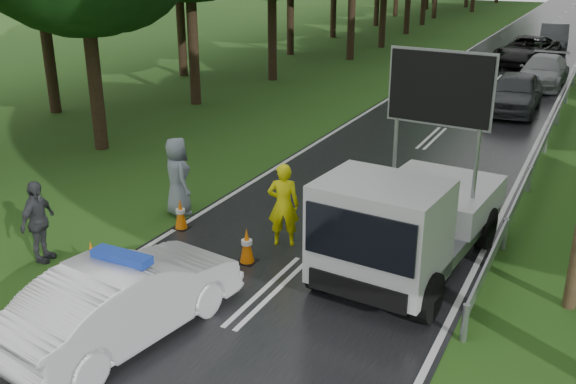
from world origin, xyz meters
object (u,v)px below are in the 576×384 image
Objects in this scene: queue_car_second at (543,71)px; queue_car_fourth at (554,37)px; barrier at (380,191)px; work_truck at (406,220)px; queue_car_third at (527,51)px; civilian at (369,224)px; queue_car_first at (515,92)px; officer at (283,205)px; police_sedan at (126,299)px.

queue_car_fourth is at bearing 95.19° from queue_car_second.
barrier is 0.53× the size of queue_car_fourth.
queue_car_fourth reaches higher than barrier.
work_truck reaches higher than queue_car_third.
work_truck is at bearing -24.78° from civilian.
queue_car_first is 6.01m from queue_car_second.
queue_car_second is at bearing -120.59° from officer.
civilian is at bearing -111.44° from police_sedan.
queue_car_third is at bearing 106.00° from queue_car_second.
queue_car_second is at bearing 64.81° from barrier.
work_truck reaches higher than queue_car_second.
queue_car_third is (-1.11, 12.00, 0.01)m from queue_car_first.
officer is at bearing -96.34° from queue_car_second.
queue_car_second is 6.19m from queue_car_third.
civilian is at bearing -95.65° from queue_car_fourth.
queue_car_first reaches higher than police_sedan.
queue_car_third is at bearing 69.30° from barrier.
civilian reaches higher than police_sedan.
work_truck reaches higher than civilian.
police_sedan is 26.07m from queue_car_second.
work_truck is at bearing -88.98° from queue_car_second.
barrier is 0.45× the size of queue_car_third.
work_truck reaches higher than barrier.
officer is at bearing -147.87° from barrier.
civilian is 34.49m from queue_car_fourth.
civilian reaches higher than queue_car_third.
work_truck is at bearing -90.42° from queue_car_first.
queue_car_fourth reaches higher than queue_car_third.
barrier is at bearing -96.43° from queue_car_fourth.
work_truck is 15.43m from queue_car_first.
civilian is at bearing -93.50° from queue_car_first.
civilian is (1.94, 0.10, -0.11)m from officer.
police_sedan is at bearing -96.48° from queue_car_second.
work_truck is at bearing -94.29° from queue_car_fourth.
work_truck is 2.41m from barrier.
officer is 1.95m from civilian.
queue_car_fourth is (0.30, 34.49, -0.03)m from civilian.
queue_car_third reaches higher than police_sedan.
police_sedan is 0.92× the size of queue_car_fourth.
queue_car_first is (0.68, 15.29, -0.05)m from civilian.
officer reaches higher than queue_car_second.
police_sedan is 4.48m from officer.
officer is (0.69, 4.42, 0.24)m from police_sedan.
work_truck is at bearing -79.23° from barrier.
queue_car_third is (-0.43, 27.29, -0.03)m from civilian.
officer is 27.43m from queue_car_third.
police_sedan is 6.79m from barrier.
barrier is 32.60m from queue_car_fourth.
queue_car_first is (1.11, 13.39, -0.08)m from barrier.
police_sedan reaches higher than barrier.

